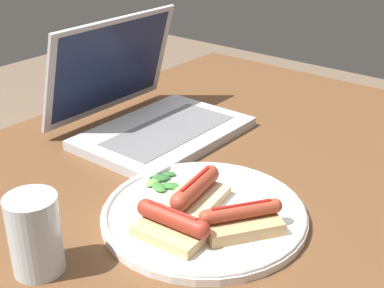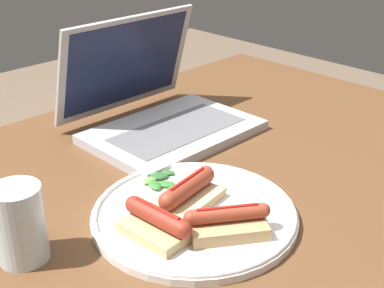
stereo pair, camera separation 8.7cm
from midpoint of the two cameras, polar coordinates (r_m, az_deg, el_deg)
desk at (r=0.88m, az=-4.37°, el=-8.65°), size 1.35×0.87×0.75m
laptop at (r=1.05m, az=-7.03°, el=3.25°), size 0.32×0.28×0.22m
plate at (r=0.78m, az=-1.89°, el=-7.48°), size 0.30×0.30×0.02m
sausage_toast_left at (r=0.73m, az=1.85°, el=-8.15°), size 0.12×0.11×0.04m
sausage_toast_middle at (r=0.79m, az=-2.80°, el=-5.35°), size 0.12×0.09×0.04m
sausage_toast_right at (r=0.72m, az=-5.53°, el=-8.69°), size 0.08×0.12×0.04m
salad_pile at (r=0.85m, az=-6.05°, el=-4.13°), size 0.07×0.08×0.01m
drinking_glass at (r=0.70m, az=-19.89°, el=-9.17°), size 0.07×0.07×0.10m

